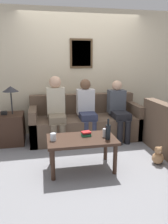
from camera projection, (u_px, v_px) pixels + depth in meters
name	position (u px, v px, depth m)	size (l,w,h in m)	color
ground_plane	(91.00, 146.00, 4.08)	(16.00, 16.00, 0.00)	gray
wall_back	(81.00, 73.00, 4.70)	(9.00, 0.08, 2.60)	beige
couch_main	(85.00, 123.00, 4.49)	(2.21, 0.87, 0.87)	brown
coffee_table	(82.00, 143.00, 3.16)	(0.99, 0.58, 0.48)	#382319
side_table_with_lamp	(10.00, 127.00, 4.17)	(0.53, 0.53, 1.10)	#382319
wine_bottle	(108.00, 132.00, 3.08)	(0.07, 0.07, 0.30)	black
drinking_glass	(53.00, 137.00, 3.04)	(0.08, 0.08, 0.10)	silver
book_stack	(86.00, 134.00, 3.23)	(0.15, 0.12, 0.07)	#237547
soda_can	(105.00, 133.00, 3.19)	(0.07, 0.07, 0.12)	#BCBCC1
person_left	(56.00, 107.00, 4.13)	(0.34, 0.61, 1.28)	#756651
person_middle	(87.00, 107.00, 4.29)	(0.34, 0.60, 1.21)	#2D334C
person_right	(118.00, 108.00, 4.38)	(0.34, 0.65, 1.17)	black
teddy_bear	(158.00, 156.00, 3.38)	(0.18, 0.18, 0.28)	#A87A51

